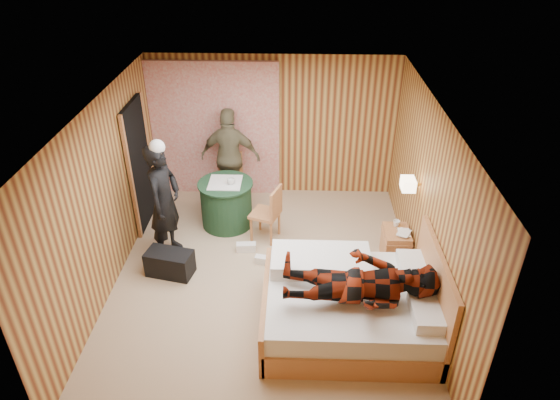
{
  "coord_description": "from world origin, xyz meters",
  "views": [
    {
      "loc": [
        0.39,
        -5.51,
        4.58
      ],
      "look_at": [
        0.19,
        0.38,
        1.05
      ],
      "focal_mm": 32.0,
      "sensor_mm": 36.0,
      "label": 1
    }
  ],
  "objects_px": {
    "nightstand": "(395,245)",
    "chair_far": "(231,175)",
    "round_table": "(226,203)",
    "wall_lamp": "(408,184)",
    "bed": "(352,305)",
    "man_at_table": "(230,157)",
    "woman_standing": "(164,202)",
    "duffel_bag": "(170,263)",
    "man_on_bed": "(361,274)",
    "chair_near": "(270,210)"
  },
  "relations": [
    {
      "from": "bed",
      "to": "man_on_bed",
      "type": "xyz_separation_m",
      "value": [
        0.03,
        -0.23,
        0.67
      ]
    },
    {
      "from": "chair_far",
      "to": "man_on_bed",
      "type": "xyz_separation_m",
      "value": [
        1.87,
        -3.17,
        0.46
      ]
    },
    {
      "from": "wall_lamp",
      "to": "nightstand",
      "type": "xyz_separation_m",
      "value": [
        -0.04,
        0.04,
        -1.04
      ]
    },
    {
      "from": "round_table",
      "to": "woman_standing",
      "type": "height_order",
      "value": "woman_standing"
    },
    {
      "from": "round_table",
      "to": "man_on_bed",
      "type": "xyz_separation_m",
      "value": [
        1.86,
        -2.48,
        0.61
      ]
    },
    {
      "from": "duffel_bag",
      "to": "man_at_table",
      "type": "height_order",
      "value": "man_at_table"
    },
    {
      "from": "wall_lamp",
      "to": "round_table",
      "type": "relative_size",
      "value": 0.3
    },
    {
      "from": "chair_far",
      "to": "man_at_table",
      "type": "distance_m",
      "value": 0.33
    },
    {
      "from": "man_at_table",
      "to": "nightstand",
      "type": "bearing_deg",
      "value": 153.05
    },
    {
      "from": "wall_lamp",
      "to": "man_on_bed",
      "type": "xyz_separation_m",
      "value": [
        -0.77,
        -1.58,
        -0.3
      ]
    },
    {
      "from": "wall_lamp",
      "to": "man_on_bed",
      "type": "relative_size",
      "value": 0.15
    },
    {
      "from": "bed",
      "to": "chair_near",
      "type": "bearing_deg",
      "value": 120.99
    },
    {
      "from": "chair_far",
      "to": "round_table",
      "type": "bearing_deg",
      "value": -94.48
    },
    {
      "from": "wall_lamp",
      "to": "man_at_table",
      "type": "distance_m",
      "value": 3.14
    },
    {
      "from": "round_table",
      "to": "duffel_bag",
      "type": "distance_m",
      "value": 1.48
    },
    {
      "from": "chair_near",
      "to": "man_on_bed",
      "type": "height_order",
      "value": "man_on_bed"
    },
    {
      "from": "man_at_table",
      "to": "man_on_bed",
      "type": "relative_size",
      "value": 0.97
    },
    {
      "from": "nightstand",
      "to": "man_at_table",
      "type": "bearing_deg",
      "value": 148.44
    },
    {
      "from": "chair_far",
      "to": "man_on_bed",
      "type": "height_order",
      "value": "man_on_bed"
    },
    {
      "from": "round_table",
      "to": "man_at_table",
      "type": "distance_m",
      "value": 0.87
    },
    {
      "from": "round_table",
      "to": "chair_far",
      "type": "xyz_separation_m",
      "value": [
        -0.01,
        0.7,
        0.15
      ]
    },
    {
      "from": "man_at_table",
      "to": "round_table",
      "type": "bearing_deg",
      "value": 94.61
    },
    {
      "from": "chair_far",
      "to": "duffel_bag",
      "type": "distance_m",
      "value": 2.14
    },
    {
      "from": "wall_lamp",
      "to": "man_at_table",
      "type": "relative_size",
      "value": 0.15
    },
    {
      "from": "man_at_table",
      "to": "bed",
      "type": "bearing_deg",
      "value": 126.2
    },
    {
      "from": "woman_standing",
      "to": "man_at_table",
      "type": "xyz_separation_m",
      "value": [
        0.77,
        1.53,
        -0.02
      ]
    },
    {
      "from": "chair_far",
      "to": "woman_standing",
      "type": "bearing_deg",
      "value": -121.99
    },
    {
      "from": "nightstand",
      "to": "duffel_bag",
      "type": "relative_size",
      "value": 0.8
    },
    {
      "from": "nightstand",
      "to": "round_table",
      "type": "relative_size",
      "value": 0.59
    },
    {
      "from": "round_table",
      "to": "woman_standing",
      "type": "bearing_deg",
      "value": -133.81
    },
    {
      "from": "bed",
      "to": "man_on_bed",
      "type": "bearing_deg",
      "value": -82.59
    },
    {
      "from": "bed",
      "to": "man_at_table",
      "type": "relative_size",
      "value": 1.23
    },
    {
      "from": "nightstand",
      "to": "man_on_bed",
      "type": "xyz_separation_m",
      "value": [
        -0.73,
        -1.62,
        0.75
      ]
    },
    {
      "from": "duffel_bag",
      "to": "wall_lamp",
      "type": "bearing_deg",
      "value": 19.85
    },
    {
      "from": "bed",
      "to": "man_at_table",
      "type": "xyz_separation_m",
      "value": [
        -1.84,
        2.98,
        0.53
      ]
    },
    {
      "from": "bed",
      "to": "duffel_bag",
      "type": "relative_size",
      "value": 3.28
    },
    {
      "from": "round_table",
      "to": "woman_standing",
      "type": "distance_m",
      "value": 1.21
    },
    {
      "from": "bed",
      "to": "nightstand",
      "type": "relative_size",
      "value": 4.1
    },
    {
      "from": "man_on_bed",
      "to": "chair_near",
      "type": "bearing_deg",
      "value": 118.75
    },
    {
      "from": "round_table",
      "to": "chair_near",
      "type": "height_order",
      "value": "chair_near"
    },
    {
      "from": "bed",
      "to": "man_at_table",
      "type": "distance_m",
      "value": 3.54
    },
    {
      "from": "wall_lamp",
      "to": "chair_near",
      "type": "distance_m",
      "value": 2.12
    },
    {
      "from": "round_table",
      "to": "wall_lamp",
      "type": "bearing_deg",
      "value": -18.84
    },
    {
      "from": "woman_standing",
      "to": "round_table",
      "type": "bearing_deg",
      "value": -29.78
    },
    {
      "from": "bed",
      "to": "woman_standing",
      "type": "relative_size",
      "value": 1.2
    },
    {
      "from": "man_at_table",
      "to": "man_on_bed",
      "type": "bearing_deg",
      "value": 124.74
    },
    {
      "from": "bed",
      "to": "chair_far",
      "type": "bearing_deg",
      "value": 122.05
    },
    {
      "from": "chair_far",
      "to": "nightstand",
      "type": "bearing_deg",
      "value": -35.91
    },
    {
      "from": "nightstand",
      "to": "chair_far",
      "type": "xyz_separation_m",
      "value": [
        -2.6,
        1.55,
        0.28
      ]
    },
    {
      "from": "wall_lamp",
      "to": "nightstand",
      "type": "bearing_deg",
      "value": 135.41
    }
  ]
}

